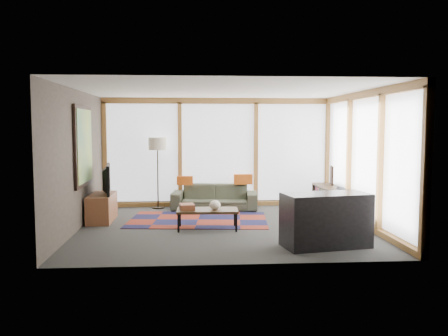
{
  "coord_description": "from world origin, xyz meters",
  "views": [
    {
      "loc": [
        -0.65,
        -8.94,
        1.92
      ],
      "look_at": [
        0.0,
        0.4,
        1.1
      ],
      "focal_mm": 38.0,
      "sensor_mm": 36.0,
      "label": 1
    }
  ],
  "objects": [
    {
      "name": "bar_counter",
      "position": [
        1.49,
        -1.6,
        0.43
      ],
      "size": [
        1.45,
        0.88,
        0.86
      ],
      "primitive_type": "cube",
      "rotation": [
        0.0,
        0.0,
        0.19
      ],
      "color": "black",
      "rests_on": "ground"
    },
    {
      "name": "sofa",
      "position": [
        -0.11,
        1.95,
        0.29
      ],
      "size": [
        2.05,
        0.99,
        0.58
      ],
      "primitive_type": "imported",
      "rotation": [
        0.0,
        0.0,
        -0.11
      ],
      "color": "#303426",
      "rests_on": "ground"
    },
    {
      "name": "bowl_a",
      "position": [
        2.39,
        0.37,
        0.64
      ],
      "size": [
        0.2,
        0.2,
        0.1
      ],
      "primitive_type": "ellipsoid",
      "rotation": [
        0.0,
        0.0,
        -0.04
      ],
      "color": "black",
      "rests_on": "bookshelf"
    },
    {
      "name": "vase",
      "position": [
        -0.21,
        -0.22,
        0.47
      ],
      "size": [
        0.23,
        0.23,
        0.18
      ],
      "primitive_type": "ellipsoid",
      "rotation": [
        0.0,
        0.0,
        -0.14
      ],
      "color": "white",
      "rests_on": "coffee_table"
    },
    {
      "name": "bookshelf",
      "position": [
        2.43,
        0.88,
        0.3
      ],
      "size": [
        0.43,
        2.37,
        0.59
      ],
      "primitive_type": null,
      "color": "#322414",
      "rests_on": "ground"
    },
    {
      "name": "rug",
      "position": [
        -0.51,
        0.7,
        0.01
      ],
      "size": [
        2.95,
        2.06,
        0.01
      ],
      "primitive_type": "cube",
      "rotation": [
        0.0,
        0.0,
        -0.1
      ],
      "color": "maroon",
      "rests_on": "ground"
    },
    {
      "name": "room_envelope",
      "position": [
        0.49,
        0.56,
        1.54
      ],
      "size": [
        5.52,
        5.02,
        2.62
      ],
      "color": "#3E382F",
      "rests_on": "ground"
    },
    {
      "name": "bowl_b",
      "position": [
        2.45,
        0.65,
        0.64
      ],
      "size": [
        0.21,
        0.21,
        0.09
      ],
      "primitive_type": "ellipsoid",
      "rotation": [
        0.0,
        0.0,
        -0.25
      ],
      "color": "black",
      "rests_on": "bookshelf"
    },
    {
      "name": "book_stack",
      "position": [
        -0.73,
        -0.21,
        0.43
      ],
      "size": [
        0.3,
        0.36,
        0.11
      ],
      "primitive_type": "cube",
      "rotation": [
        0.0,
        0.0,
        0.14
      ],
      "color": "brown",
      "rests_on": "coffee_table"
    },
    {
      "name": "floor_lamp",
      "position": [
        -1.43,
        2.19,
        0.84
      ],
      "size": [
        0.42,
        0.42,
        1.67
      ],
      "primitive_type": null,
      "color": "black",
      "rests_on": "ground"
    },
    {
      "name": "tv_console",
      "position": [
        -2.47,
        0.75,
        0.28
      ],
      "size": [
        0.46,
        1.1,
        0.55
      ],
      "primitive_type": "cube",
      "color": "brown",
      "rests_on": "ground"
    },
    {
      "name": "pillow_right",
      "position": [
        0.56,
        1.99,
        0.69
      ],
      "size": [
        0.43,
        0.14,
        0.24
      ],
      "primitive_type": "cube",
      "rotation": [
        0.0,
        0.0,
        0.02
      ],
      "color": "#B95115",
      "rests_on": "sofa"
    },
    {
      "name": "coffee_table",
      "position": [
        -0.35,
        -0.19,
        0.19
      ],
      "size": [
        1.15,
        0.61,
        0.38
      ],
      "primitive_type": null,
      "rotation": [
        0.0,
        0.0,
        -0.03
      ],
      "color": "#322414",
      "rests_on": "ground"
    },
    {
      "name": "pillow_left",
      "position": [
        -0.8,
        1.97,
        0.68
      ],
      "size": [
        0.38,
        0.12,
        0.21
      ],
      "primitive_type": "cube",
      "rotation": [
        0.0,
        0.0,
        -0.01
      ],
      "color": "#B95115",
      "rests_on": "sofa"
    },
    {
      "name": "shelf_picture",
      "position": [
        2.55,
        1.61,
        0.81
      ],
      "size": [
        0.1,
        0.33,
        0.43
      ],
      "primitive_type": "cube",
      "rotation": [
        0.0,
        0.0,
        -0.18
      ],
      "color": "black",
      "rests_on": "bookshelf"
    },
    {
      "name": "television",
      "position": [
        -2.44,
        0.79,
        0.85
      ],
      "size": [
        0.3,
        1.05,
        0.6
      ],
      "primitive_type": "imported",
      "rotation": [
        0.0,
        0.0,
        1.72
      ],
      "color": "black",
      "rests_on": "tv_console"
    },
    {
      "name": "ground",
      "position": [
        0.0,
        0.0,
        0.0
      ],
      "size": [
        5.5,
        5.5,
        0.0
      ],
      "primitive_type": "plane",
      "color": "#292A27",
      "rests_on": "ground"
    }
  ]
}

